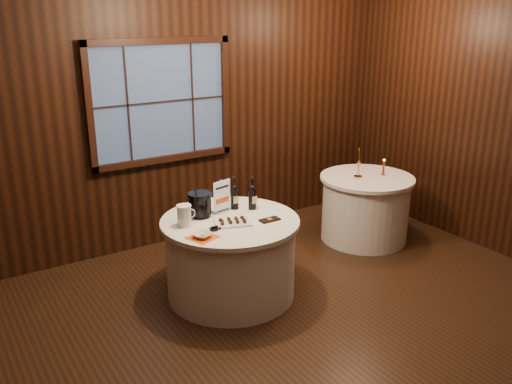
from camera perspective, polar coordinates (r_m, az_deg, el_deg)
ground at (r=4.60m, az=3.91°, el=-15.79°), size 6.00×6.00×0.00m
back_wall at (r=6.05m, az=-10.00°, el=8.38°), size 6.00×0.10×3.00m
main_table at (r=5.13m, az=-2.68°, el=-6.87°), size 1.28×1.28×0.77m
side_table at (r=6.48m, az=11.42°, el=-1.63°), size 1.08×1.08×0.77m
sign_stand at (r=5.12m, az=-3.65°, el=-0.97°), size 0.20×0.13×0.33m
port_bottle_left at (r=5.19m, az=-2.29°, el=-0.33°), size 0.08×0.08×0.32m
port_bottle_right at (r=5.18m, az=-0.40°, el=-0.36°), size 0.08×0.08×0.32m
ice_bucket at (r=5.03m, az=-5.91°, el=-1.27°), size 0.22×0.22×0.23m
chocolate_plate at (r=4.87m, az=-2.47°, el=-3.17°), size 0.37×0.30×0.05m
chocolate_box at (r=4.94m, az=1.45°, el=-2.94°), size 0.19×0.09×0.02m
grape_bunch at (r=4.74m, az=-4.36°, el=-3.82°), size 0.16×0.07×0.04m
glass_pitcher at (r=4.84m, az=-7.56°, el=-2.45°), size 0.18×0.13×0.19m
orange_napkin at (r=4.61m, az=-5.66°, el=-4.78°), size 0.28×0.28×0.00m
cracker_bowl at (r=4.60m, az=-5.67°, el=-4.53°), size 0.20×0.20×0.04m
brass_candlestick at (r=6.27m, az=10.75°, el=2.62°), size 0.10×0.10×0.35m
red_candle at (r=6.43m, az=13.28°, el=2.39°), size 0.05×0.05×0.19m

